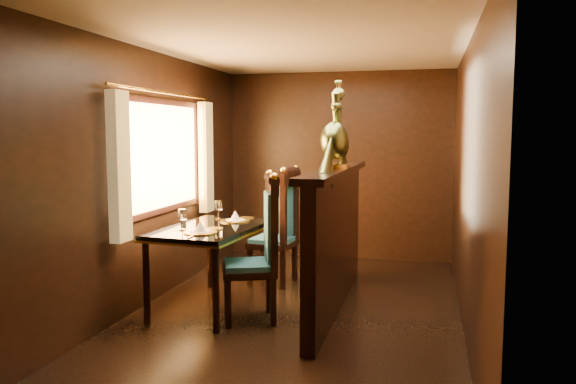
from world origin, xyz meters
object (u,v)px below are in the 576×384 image
Objects in this scene: chair_left at (263,243)px; peacock_right at (339,131)px; peacock_left at (335,124)px; chair_right at (283,223)px; dining_table at (212,234)px.

peacock_right is at bearing 26.41° from chair_left.
peacock_left reaches higher than peacock_right.
chair_right is 1.61× the size of peacock_left.
chair_left is 1.01× the size of chair_right.
peacock_left is at bearing -42.75° from chair_right.
dining_table is 1.07× the size of chair_right.
peacock_right reaches higher than chair_right.
peacock_right is (1.15, 0.44, 0.98)m from dining_table.
chair_right is 1.94× the size of peacock_right.
peacock_right is at bearing -31.60° from chair_right.
dining_table is 1.57m from peacock_right.
chair_left is at bearing -146.62° from peacock_left.
chair_right is (0.45, 0.99, -0.03)m from dining_table.
peacock_left is at bearing 14.25° from dining_table.
dining_table is 1.57m from peacock_left.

